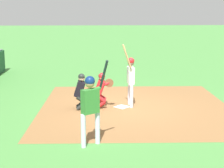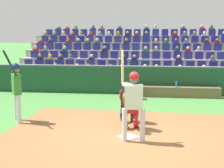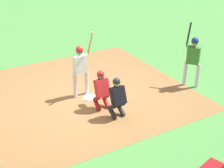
% 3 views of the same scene
% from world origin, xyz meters
% --- Properties ---
extents(ground_plane, '(160.00, 160.00, 0.00)m').
position_xyz_m(ground_plane, '(0.00, 0.00, 0.00)').
color(ground_plane, '#4A8B40').
extents(infield_dirt_patch, '(7.32, 7.19, 0.01)m').
position_xyz_m(infield_dirt_patch, '(0.00, 0.50, 0.00)').
color(infield_dirt_patch, olive).
rests_on(infield_dirt_patch, ground_plane).
extents(home_plate_marker, '(0.62, 0.62, 0.02)m').
position_xyz_m(home_plate_marker, '(0.00, 0.00, 0.02)').
color(home_plate_marker, white).
rests_on(home_plate_marker, infield_dirt_patch).
extents(batter_at_plate, '(0.65, 0.48, 2.32)m').
position_xyz_m(batter_at_plate, '(-0.14, 0.33, 1.13)').
color(batter_at_plate, silver).
rests_on(batter_at_plate, ground_plane).
extents(catcher_crouching, '(0.49, 0.72, 1.30)m').
position_xyz_m(catcher_crouching, '(0.00, -0.76, 0.72)').
color(catcher_crouching, '#AA1E22').
rests_on(catcher_crouching, ground_plane).
extents(home_plate_umpire, '(0.47, 0.46, 1.31)m').
position_xyz_m(home_plate_umpire, '(0.12, -1.49, 0.71)').
color(home_plate_umpire, '#222725').
rests_on(home_plate_umpire, ground_plane).
extents(on_deck_batter, '(0.43, 0.75, 2.26)m').
position_xyz_m(on_deck_batter, '(3.55, -1.16, 1.15)').
color(on_deck_batter, silver).
rests_on(on_deck_batter, ground_plane).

